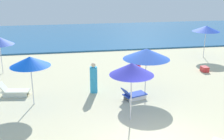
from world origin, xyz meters
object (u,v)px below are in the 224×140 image
beachgoer_0 (94,79)px  umbrella_3 (30,61)px  umbrella_2 (132,69)px  lounge_chair_3_0 (14,91)px  cooler_box_1 (205,69)px  beach_ball_0 (138,66)px  umbrella_0 (146,54)px  umbrella_1 (206,29)px  lounge_chair_0_0 (133,95)px

beachgoer_0 → umbrella_3: bearing=170.5°
umbrella_2 → lounge_chair_3_0: bearing=146.1°
lounge_chair_3_0 → cooler_box_1: (11.66, 2.10, -0.10)m
lounge_chair_3_0 → beach_ball_0: lounge_chair_3_0 is taller
umbrella_0 → umbrella_2: size_ratio=0.96×
lounge_chair_3_0 → umbrella_2: bearing=-115.3°
umbrella_1 → lounge_chair_3_0: (-13.38, -5.58, -1.95)m
umbrella_2 → beach_ball_0: size_ratio=6.82×
umbrella_2 → umbrella_3: 4.81m
umbrella_0 → umbrella_1: size_ratio=0.99×
lounge_chair_0_0 → lounge_chair_3_0: size_ratio=0.89×
umbrella_1 → umbrella_0: bearing=-135.9°
umbrella_0 → lounge_chair_0_0: size_ratio=1.75×
umbrella_2 → lounge_chair_3_0: (-5.32, 3.58, -2.01)m
lounge_chair_0_0 → umbrella_2: size_ratio=0.55×
umbrella_2 → cooler_box_1: umbrella_2 is taller
umbrella_3 → lounge_chair_0_0: bearing=-2.8°
umbrella_1 → lounge_chair_3_0: 14.63m
lounge_chair_0_0 → umbrella_2: umbrella_2 is taller
beach_ball_0 → umbrella_0: bearing=-99.9°
lounge_chair_3_0 → beach_ball_0: 8.24m
beach_ball_0 → cooler_box_1: bearing=-17.4°
umbrella_1 → lounge_chair_3_0: bearing=-157.4°
lounge_chair_0_0 → umbrella_0: bearing=-70.0°
umbrella_3 → beachgoer_0: 3.46m
umbrella_3 → cooler_box_1: umbrella_3 is taller
lounge_chair_0_0 → beachgoer_0: bearing=36.6°
lounge_chair_3_0 → beach_ball_0: (7.50, 3.40, -0.08)m
lounge_chair_3_0 → cooler_box_1: size_ratio=2.92×
umbrella_1 → umbrella_3: size_ratio=1.03×
cooler_box_1 → umbrella_0: bearing=119.7°
umbrella_2 → umbrella_3: (-4.21, 2.34, -0.14)m
lounge_chair_0_0 → beachgoer_0: beachgoer_0 is taller
lounge_chair_3_0 → beachgoer_0: 4.15m
lounge_chair_0_0 → umbrella_1: size_ratio=0.57×
umbrella_1 → cooler_box_1: umbrella_1 is taller
umbrella_0 → beachgoer_0: size_ratio=1.48×
cooler_box_1 → lounge_chair_3_0: bearing=99.1°
umbrella_0 → umbrella_1: bearing=44.1°
umbrella_3 → cooler_box_1: bearing=17.6°
lounge_chair_0_0 → umbrella_2: 2.99m
lounge_chair_0_0 → lounge_chair_3_0: (-5.96, 1.48, 0.02)m
beachgoer_0 → umbrella_0: bearing=-40.8°
beachgoer_0 → lounge_chair_0_0: bearing=-62.2°
lounge_chair_0_0 → umbrella_1: (7.42, 7.06, 1.97)m
lounge_chair_0_0 → beachgoer_0: (-1.84, 1.25, 0.51)m
umbrella_2 → cooler_box_1: size_ratio=4.78×
lounge_chair_3_0 → lounge_chair_0_0: bearing=-95.3°
lounge_chair_0_0 → umbrella_2: bearing=143.8°
umbrella_1 → beachgoer_0: (-9.26, -5.81, -1.47)m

